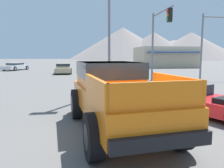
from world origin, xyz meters
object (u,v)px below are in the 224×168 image
red_convertible_car (212,104)px  traffic_light_crosswalk (159,32)px  parked_car_white (16,66)px  parked_car_dark (104,67)px  parked_car_tan (64,68)px  orange_pickup_truck (114,90)px  traffic_light_main (217,34)px

red_convertible_car → traffic_light_crosswalk: size_ratio=0.85×
red_convertible_car → parked_car_white: parked_car_white is taller
parked_car_dark → parked_car_white: parked_car_dark is taller
parked_car_dark → parked_car_tan: parked_car_tan is taller
parked_car_dark → traffic_light_crosswalk: (2.65, -13.72, 3.27)m
parked_car_white → orange_pickup_truck: bearing=-48.7°
traffic_light_main → traffic_light_crosswalk: 6.42m
orange_pickup_truck → parked_car_dark: size_ratio=1.17×
orange_pickup_truck → parked_car_dark: orange_pickup_truck is taller
red_convertible_car → parked_car_white: bearing=93.5°
red_convertible_car → traffic_light_main: traffic_light_main is taller
parked_car_white → parked_car_tan: bearing=-23.2°
parked_car_white → traffic_light_crosswalk: 23.46m
parked_car_dark → traffic_light_main: 15.09m
parked_car_dark → parked_car_white: (-12.66, 3.73, -0.06)m
parked_car_white → traffic_light_main: (21.44, -15.53, 3.44)m
parked_car_dark → traffic_light_main: size_ratio=0.81×
orange_pickup_truck → red_convertible_car: (3.63, 0.78, -0.69)m
red_convertible_car → traffic_light_main: 14.05m
traffic_light_crosswalk → parked_car_dark: bearing=-169.1°
traffic_light_main → red_convertible_car: bearing=-123.9°
orange_pickup_truck → parked_car_tan: bearing=91.0°
orange_pickup_truck → red_convertible_car: size_ratio=1.15×
parked_car_dark → traffic_light_main: bearing=77.9°
parked_car_dark → traffic_light_crosswalk: size_ratio=0.83×
traffic_light_main → traffic_light_crosswalk: traffic_light_main is taller
parked_car_dark → traffic_light_crosswalk: traffic_light_crosswalk is taller
red_convertible_car → parked_car_tan: size_ratio=1.02×
parked_car_tan → parked_car_white: bearing=133.9°
orange_pickup_truck → parked_car_tan: 20.65m
red_convertible_car → parked_car_dark: bearing=69.2°
red_convertible_car → parked_car_white: 30.17m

